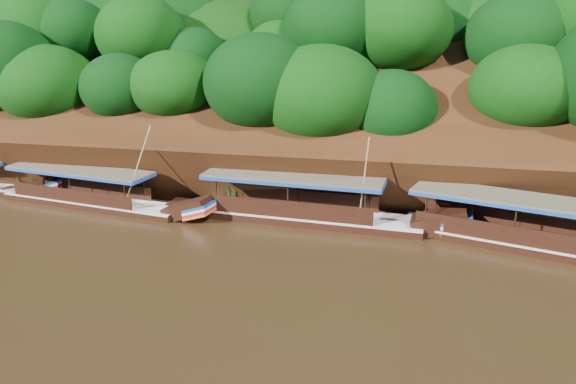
% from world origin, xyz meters
% --- Properties ---
extents(ground, '(160.00, 160.00, 0.00)m').
position_xyz_m(ground, '(0.00, 0.00, 0.00)').
color(ground, black).
rests_on(ground, ground).
extents(riverbank, '(120.00, 30.06, 19.40)m').
position_xyz_m(riverbank, '(-0.01, 22.73, 1.89)').
color(riverbank, black).
rests_on(riverbank, ground).
extents(boat_0, '(16.06, 6.68, 6.08)m').
position_xyz_m(boat_0, '(12.85, 6.08, 0.59)').
color(boat_0, black).
rests_on(boat_0, ground).
extents(boat_1, '(15.78, 3.48, 5.88)m').
position_xyz_m(boat_1, '(0.90, 7.86, 0.61)').
color(boat_1, black).
rests_on(boat_1, ground).
extents(boat_2, '(14.81, 4.22, 5.76)m').
position_xyz_m(boat_2, '(-12.82, 7.74, 0.52)').
color(boat_2, black).
rests_on(boat_2, ground).
extents(reeds, '(49.43, 2.46, 2.21)m').
position_xyz_m(reeds, '(-2.54, 9.56, 0.94)').
color(reeds, '#205A16').
rests_on(reeds, ground).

